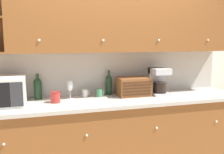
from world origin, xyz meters
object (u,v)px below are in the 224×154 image
Objects in this scene: second_wine_bottle at (38,87)px; mug_blue_second at (100,93)px; storage_canister at (55,97)px; wine_glass at (70,86)px; bread_box at (134,87)px; wine_bottle at (109,84)px; coffee_maker at (159,81)px; mug at (85,93)px.

second_wine_bottle is 0.74m from mug_blue_second.
storage_canister is 0.54× the size of wine_glass.
bread_box is at bearing -3.01° from wine_glass.
mug_blue_second is (0.36, 0.01, -0.11)m from wine_glass.
storage_canister is 0.98m from bread_box.
wine_bottle is at bearing 18.72° from storage_canister.
coffee_maker reaches higher than mug_blue_second.
mug is at bearing 20.04° from wine_glass.
storage_canister is 1.35× the size of mug.
bread_box is (0.59, -0.11, 0.07)m from mug.
storage_canister reaches higher than mug_blue_second.
wine_bottle is at bearing -0.13° from second_wine_bottle.
wine_glass is at bearing -177.74° from mug_blue_second.
storage_canister is 1.31m from coffee_maker.
second_wine_bottle is 0.57m from mug.
mug_blue_second is at bearing 2.26° from wine_glass.
wine_glass is 0.51m from wine_bottle.
mug is 0.95m from coffee_maker.
storage_canister is at bearing -174.84° from bread_box.
second_wine_bottle reaches higher than bread_box.
second_wine_bottle is 0.97× the size of wine_bottle.
mug_blue_second is at bearing -18.75° from mug.
wine_bottle reaches higher than mug.
coffee_maker is at bearing -3.11° from wine_glass.
bread_box is (0.79, -0.04, -0.04)m from wine_glass.
bread_box is (0.29, -0.14, -0.03)m from wine_bottle.
wine_glass is at bearing -159.96° from mug.
mug is 0.91× the size of mug_blue_second.
storage_canister is at bearing -161.28° from wine_bottle.
wine_glass is 2.29× the size of mug_blue_second.
mug is 0.23× the size of bread_box.
wine_bottle reaches higher than second_wine_bottle.
storage_canister is 0.36× the size of coffee_maker.
coffee_maker reaches higher than mug.
mug_blue_second is at bearing 14.82° from storage_canister.
second_wine_bottle is at bearing 128.70° from storage_canister.
wine_bottle is at bearing 11.53° from wine_glass.
wine_bottle is at bearing 153.19° from bread_box.
second_wine_bottle is 3.03× the size of mug_blue_second.
storage_canister is 0.56m from mug_blue_second.
wine_glass reaches higher than storage_canister.
mug is 0.61m from bread_box.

